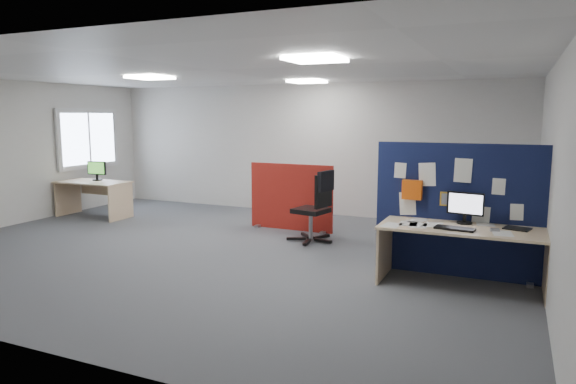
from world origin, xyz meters
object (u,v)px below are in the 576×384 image
(monitor_main, at_px, (465,206))
(office_chair, at_px, (317,203))
(red_divider, at_px, (291,198))
(second_desk, at_px, (95,190))
(monitor_second, at_px, (97,170))
(main_desk, at_px, (462,240))
(navy_divider, at_px, (456,210))

(monitor_main, xyz_separation_m, office_chair, (-2.35, 1.10, -0.29))
(red_divider, relative_size, second_desk, 1.08)
(monitor_second, relative_size, office_chair, 0.37)
(main_desk, height_order, monitor_main, monitor_main)
(second_desk, relative_size, monitor_second, 3.40)
(main_desk, relative_size, monitor_second, 4.44)
(red_divider, xyz_separation_m, office_chair, (0.76, -0.70, 0.07))
(second_desk, height_order, monitor_second, monitor_second)
(main_desk, height_order, office_chair, office_chair)
(red_divider, distance_m, office_chair, 1.04)
(monitor_main, xyz_separation_m, monitor_second, (-7.30, 1.43, -0.00))
(red_divider, height_order, office_chair, red_divider)
(navy_divider, height_order, monitor_second, navy_divider)
(navy_divider, xyz_separation_m, office_chair, (-2.23, 0.93, -0.20))
(main_desk, relative_size, monitor_main, 4.33)
(main_desk, xyz_separation_m, monitor_second, (-7.30, 1.60, 0.38))
(red_divider, height_order, monitor_second, red_divider)
(monitor_second, xyz_separation_m, office_chair, (4.95, -0.32, -0.29))
(monitor_main, relative_size, red_divider, 0.28)
(monitor_second, bearing_deg, red_divider, -0.21)
(navy_divider, distance_m, monitor_main, 0.23)
(monitor_second, height_order, office_chair, office_chair)
(navy_divider, bearing_deg, red_divider, 151.56)
(navy_divider, relative_size, second_desk, 1.41)
(monitor_main, bearing_deg, second_desk, -179.53)
(monitor_main, height_order, office_chair, office_chair)
(navy_divider, height_order, second_desk, navy_divider)
(monitor_main, distance_m, office_chair, 2.62)
(second_desk, bearing_deg, navy_divider, -8.92)
(monitor_second, distance_m, office_chair, 4.97)
(main_desk, xyz_separation_m, red_divider, (-3.12, 1.98, 0.02))
(monitor_main, distance_m, monitor_second, 7.44)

